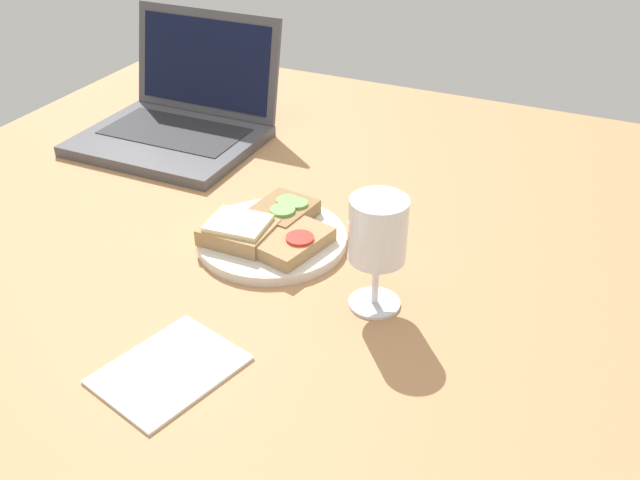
% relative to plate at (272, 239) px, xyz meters
% --- Properties ---
extents(wooden_table, '(1.40, 1.40, 0.03)m').
position_rel_plate_xyz_m(wooden_table, '(0.04, -0.03, -0.02)').
color(wooden_table, '#B27F51').
rests_on(wooden_table, ground).
extents(plate, '(0.21, 0.21, 0.01)m').
position_rel_plate_xyz_m(plate, '(0.00, 0.00, 0.00)').
color(plate, silver).
rests_on(plate, wooden_table).
extents(sandwich_with_cheese, '(0.09, 0.08, 0.03)m').
position_rel_plate_xyz_m(sandwich_with_cheese, '(-0.04, -0.03, 0.02)').
color(sandwich_with_cheese, '#A88456').
rests_on(sandwich_with_cheese, plate).
extents(sandwich_with_tomato, '(0.10, 0.12, 0.02)m').
position_rel_plate_xyz_m(sandwich_with_tomato, '(0.04, -0.02, 0.02)').
color(sandwich_with_tomato, '#A88456').
rests_on(sandwich_with_tomato, plate).
extents(sandwich_with_cucumber, '(0.09, 0.10, 0.03)m').
position_rel_plate_xyz_m(sandwich_with_cucumber, '(-0.00, 0.04, 0.02)').
color(sandwich_with_cucumber, '#937047').
rests_on(sandwich_with_cucumber, plate).
extents(wine_glass, '(0.07, 0.07, 0.15)m').
position_rel_plate_xyz_m(wine_glass, '(0.18, -0.07, 0.10)').
color(wine_glass, white).
rests_on(wine_glass, wooden_table).
extents(laptop, '(0.31, 0.29, 0.20)m').
position_rel_plate_xyz_m(laptop, '(-0.32, 0.25, 0.03)').
color(laptop, '#4C4C51').
rests_on(laptop, wooden_table).
extents(napkin, '(0.15, 0.17, 0.00)m').
position_rel_plate_xyz_m(napkin, '(0.02, -0.28, -0.00)').
color(napkin, white).
rests_on(napkin, wooden_table).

